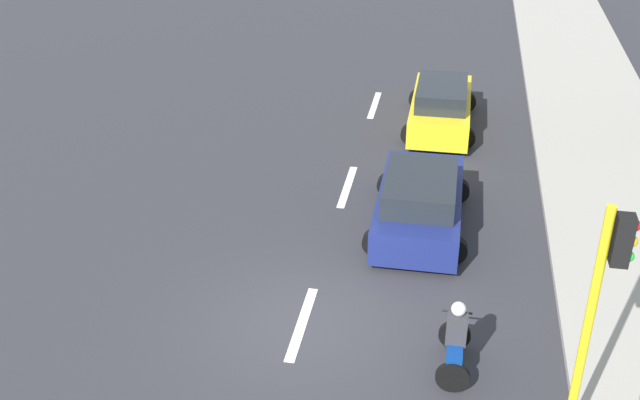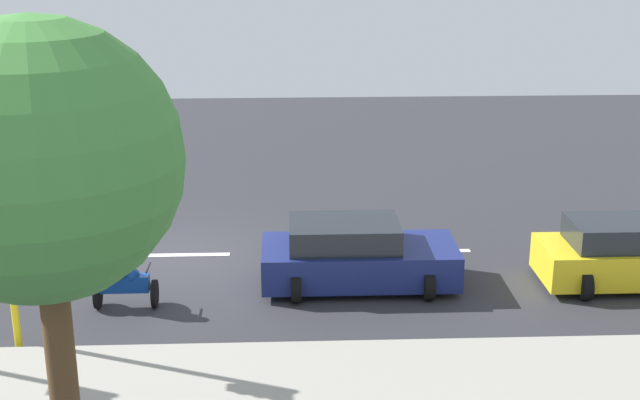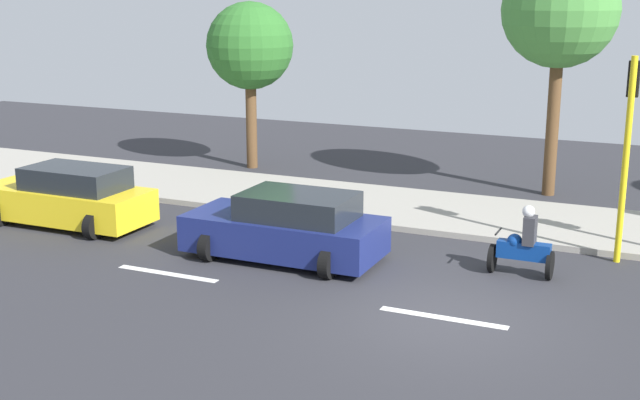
% 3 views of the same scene
% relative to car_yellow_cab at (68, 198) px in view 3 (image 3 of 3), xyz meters
% --- Properties ---
extents(ground_plane, '(40.00, 60.00, 0.10)m').
position_rel_car_yellow_cab_xyz_m(ground_plane, '(-2.20, -10.45, -0.76)').
color(ground_plane, '#2D2D33').
extents(sidewalk, '(4.00, 60.00, 0.15)m').
position_rel_car_yellow_cab_xyz_m(sidewalk, '(4.80, -10.45, -0.64)').
color(sidewalk, '#9E998E').
rests_on(sidewalk, ground).
extents(lane_stripe_mid, '(0.20, 2.40, 0.01)m').
position_rel_car_yellow_cab_xyz_m(lane_stripe_mid, '(-2.20, -10.45, -0.71)').
color(lane_stripe_mid, white).
rests_on(lane_stripe_mid, ground).
extents(lane_stripe_south, '(0.20, 2.40, 0.01)m').
position_rel_car_yellow_cab_xyz_m(lane_stripe_south, '(-2.20, -4.45, -0.71)').
color(lane_stripe_south, white).
rests_on(lane_stripe_south, ground).
extents(car_yellow_cab, '(2.17, 4.45, 1.52)m').
position_rel_car_yellow_cab_xyz_m(car_yellow_cab, '(0.00, 0.00, 0.00)').
color(car_yellow_cab, yellow).
rests_on(car_yellow_cab, ground).
extents(car_dark_blue, '(2.35, 4.36, 1.52)m').
position_rel_car_yellow_cab_xyz_m(car_dark_blue, '(-0.21, -6.30, 0.00)').
color(car_dark_blue, navy).
rests_on(car_dark_blue, ground).
extents(motorcycle, '(0.60, 1.30, 1.53)m').
position_rel_car_yellow_cab_xyz_m(motorcycle, '(0.76, -11.30, -0.07)').
color(motorcycle, black).
rests_on(motorcycle, ground).
extents(traffic_light_midblock, '(0.49, 0.24, 4.50)m').
position_rel_car_yellow_cab_xyz_m(traffic_light_midblock, '(2.64, -13.03, 2.22)').
color(traffic_light_midblock, yellow).
rests_on(traffic_light_midblock, ground).
extents(street_tree_center, '(2.84, 2.84, 5.46)m').
position_rel_car_yellow_cab_xyz_m(street_tree_center, '(8.12, -0.85, 3.29)').
color(street_tree_center, brown).
rests_on(street_tree_center, ground).
extents(street_tree_south, '(3.25, 3.25, 6.91)m').
position_rel_car_yellow_cab_xyz_m(street_tree_south, '(8.27, -10.59, 4.53)').
color(street_tree_south, brown).
rests_on(street_tree_south, ground).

